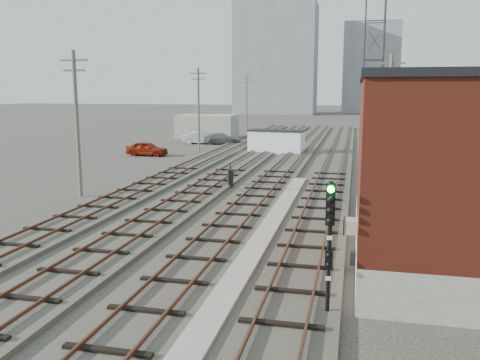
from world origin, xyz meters
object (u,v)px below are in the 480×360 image
(switch_stand, at_px, (230,178))
(car_silver, at_px, (202,138))
(signal_mast, at_px, (329,239))
(car_grey, at_px, (222,139))
(car_red, at_px, (147,149))
(site_trailer, at_px, (276,141))

(switch_stand, height_order, car_silver, switch_stand)
(signal_mast, bearing_deg, switch_stand, 111.90)
(car_grey, bearing_deg, car_red, 141.62)
(car_grey, bearing_deg, car_silver, 77.30)
(switch_stand, height_order, car_grey, switch_stand)
(site_trailer, relative_size, car_silver, 1.34)
(switch_stand, bearing_deg, car_red, 106.72)
(signal_mast, relative_size, car_grey, 0.86)
(switch_stand, relative_size, car_grey, 0.31)
(site_trailer, xyz_separation_m, car_red, (-12.57, -5.03, -0.52))
(car_red, relative_size, car_grey, 0.90)
(switch_stand, height_order, car_red, switch_stand)
(car_red, distance_m, car_grey, 13.46)
(site_trailer, height_order, car_red, site_trailer)
(signal_mast, distance_m, switch_stand, 20.54)
(switch_stand, xyz_separation_m, car_silver, (-10.44, 27.27, 0.07))
(site_trailer, height_order, car_grey, site_trailer)
(signal_mast, xyz_separation_m, car_grey, (-15.57, 46.53, -1.72))
(switch_stand, relative_size, car_red, 0.34)
(signal_mast, height_order, site_trailer, signal_mast)
(switch_stand, relative_size, car_silver, 0.32)
(site_trailer, bearing_deg, signal_mast, -72.68)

